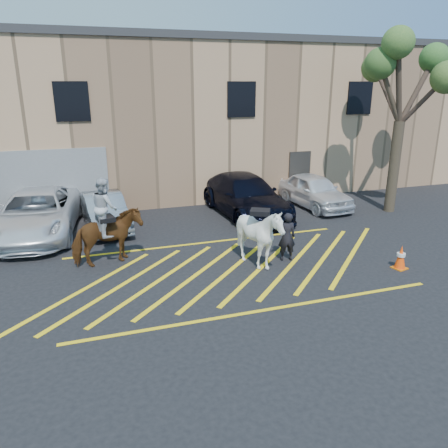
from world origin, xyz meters
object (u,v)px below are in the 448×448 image
object	(u,v)px
handler	(287,237)
saddled_white	(259,236)
tree	(405,72)
car_silver_sedan	(105,211)
car_white_suv	(314,191)
mounted_bay	(107,230)
traffic_cone	(401,257)
car_blue_suv	(245,195)
car_white_pickup	(37,214)

from	to	relation	value
handler	saddled_white	bearing A→B (deg)	20.20
handler	tree	xyz separation A→B (m)	(6.67, 3.59, 4.92)
car_silver_sedan	car_white_suv	distance (m)	9.06
car_white_suv	mounted_bay	xyz separation A→B (m)	(-9.20, -3.86, 0.37)
traffic_cone	mounted_bay	bearing A→B (deg)	159.57
traffic_cone	car_blue_suv	bearing A→B (deg)	109.56
car_white_suv	car_white_pickup	bearing A→B (deg)	177.10
car_white_pickup	saddled_white	distance (m)	8.34
car_blue_suv	handler	size ratio (longest dim) A/B	3.67
car_white_suv	car_silver_sedan	bearing A→B (deg)	177.01
car_white_suv	saddled_white	bearing A→B (deg)	-136.16
car_silver_sedan	tree	size ratio (longest dim) A/B	0.55
car_white_suv	mounted_bay	distance (m)	9.99
car_silver_sedan	car_blue_suv	world-z (taller)	car_blue_suv
car_silver_sedan	traffic_cone	bearing A→B (deg)	-45.52
car_silver_sedan	traffic_cone	distance (m)	10.53
tree	car_white_pickup	bearing A→B (deg)	174.35
car_white_suv	saddled_white	size ratio (longest dim) A/B	1.85
car_silver_sedan	tree	world-z (taller)	tree
car_white_suv	mounted_bay	size ratio (longest dim) A/B	1.57
car_silver_sedan	handler	xyz separation A→B (m)	(5.14, -5.06, 0.11)
mounted_bay	traffic_cone	bearing A→B (deg)	-20.43
saddled_white	car_blue_suv	bearing A→B (deg)	73.47
car_white_pickup	tree	distance (m)	15.06
car_blue_suv	saddled_white	distance (m)	5.51
car_white_suv	traffic_cone	xyz separation A→B (m)	(-0.97, -6.93, -0.36)
car_blue_suv	tree	distance (m)	7.95
mounted_bay	tree	distance (m)	12.99
car_white_pickup	car_white_suv	distance (m)	11.43
car_silver_sedan	car_blue_suv	distance (m)	5.70
mounted_bay	saddled_white	distance (m)	4.58
saddled_white	traffic_cone	xyz separation A→B (m)	(3.95, -1.44, -0.61)
saddled_white	car_silver_sedan	bearing A→B (deg)	128.02
car_blue_suv	handler	bearing A→B (deg)	-100.12
car_white_pickup	car_blue_suv	world-z (taller)	car_blue_suv
car_silver_sedan	handler	bearing A→B (deg)	-50.31
car_blue_suv	mounted_bay	world-z (taller)	mounted_bay
handler	mounted_bay	size ratio (longest dim) A/B	0.57
car_white_suv	handler	xyz separation A→B (m)	(-3.92, -5.26, 0.05)
mounted_bay	traffic_cone	world-z (taller)	mounted_bay
mounted_bay	car_blue_suv	bearing A→B (deg)	32.04
car_blue_suv	saddled_white	xyz separation A→B (m)	(-1.57, -5.28, 0.15)
car_white_suv	saddled_white	distance (m)	7.38
handler	car_white_pickup	bearing A→B (deg)	-25.98
car_silver_sedan	saddled_white	size ratio (longest dim) A/B	1.75
car_white_pickup	traffic_cone	distance (m)	12.40
traffic_cone	tree	bearing A→B (deg)	54.74
traffic_cone	tree	xyz separation A→B (m)	(3.72, 5.26, 5.33)
tree	car_blue_suv	bearing A→B (deg)	166.54
car_white_pickup	mounted_bay	bearing A→B (deg)	-52.00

